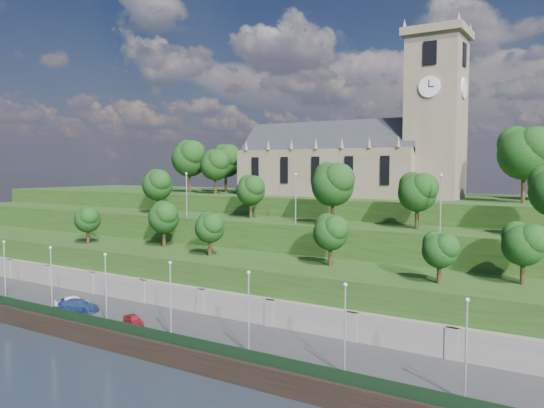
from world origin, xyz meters
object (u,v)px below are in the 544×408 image
Objects in this scene: church at (357,152)px; car_left at (133,320)px; car_middle at (72,302)px; car_right at (79,305)px.

car_left is at bearing -102.37° from church.
car_right is at bearing -122.59° from car_middle.
church is 11.37× the size of car_left.
car_right is at bearing -114.61° from church.
car_right is (2.08, -0.63, 0.05)m from car_middle.
car_middle is (-21.41, -41.57, -19.81)m from church.
car_middle is at bearing 56.98° from car_right.
car_middle reaches higher than car_left.
church is at bearing -40.80° from car_right.
car_middle is 2.17m from car_right.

